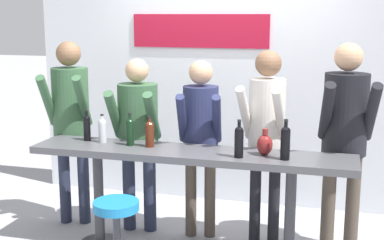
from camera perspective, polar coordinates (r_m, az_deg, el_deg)
back_wall at (r=5.89m, az=3.70°, el=4.59°), size 4.37×0.12×2.80m
tasting_table at (r=4.57m, az=-0.25°, el=-5.06°), size 2.77×0.50×0.94m
bar_stool at (r=4.24m, az=-8.03°, el=-11.52°), size 0.37×0.37×0.68m
person_far_left at (r=5.35m, az=-12.82°, el=0.85°), size 0.49×0.61×1.83m
person_left at (r=5.08m, az=-5.80°, el=-0.73°), size 0.48×0.57×1.68m
person_center_left at (r=4.90m, az=0.92°, el=-0.96°), size 0.45×0.56×1.67m
person_center at (r=4.76m, az=7.93°, el=-0.52°), size 0.42×0.56×1.78m
person_center_right at (r=4.77m, az=16.02°, el=-0.48°), size 0.50×0.62×1.85m
wine_bottle_0 at (r=4.30m, az=5.03°, el=-2.16°), size 0.07×0.07×0.31m
wine_bottle_1 at (r=4.96m, az=-11.15°, el=-0.69°), size 0.06×0.06×0.29m
wine_bottle_2 at (r=4.72m, az=-6.62°, el=-1.12°), size 0.07×0.07×0.29m
wine_bottle_3 at (r=4.65m, az=-4.54°, el=-1.35°), size 0.08×0.08×0.27m
wine_bottle_4 at (r=4.86m, az=-9.53°, el=-0.98°), size 0.07×0.07×0.26m
wine_bottle_5 at (r=4.29m, az=9.93°, el=-2.24°), size 0.08×0.08×0.33m
decorative_vase at (r=4.41m, az=7.77°, el=-2.60°), size 0.13×0.13×0.22m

